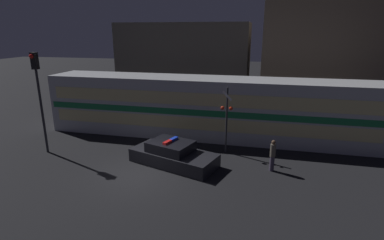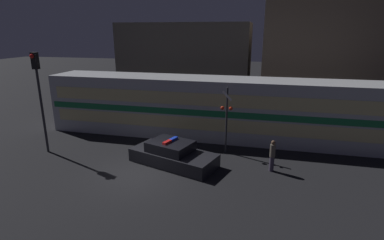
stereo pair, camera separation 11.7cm
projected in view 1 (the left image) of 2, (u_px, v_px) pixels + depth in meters
The scene contains 8 objects.
ground_plane at pixel (138, 174), 14.82m from camera, with size 120.00×120.00×0.00m, color black.
train at pixel (207, 107), 19.84m from camera, with size 21.44×3.02×3.92m.
police_car at pixel (173, 155), 15.89m from camera, with size 4.98×3.25×1.35m.
pedestrian at pixel (273, 155), 14.99m from camera, with size 0.28×0.28×1.64m.
crossing_signal_near at pixel (227, 116), 16.89m from camera, with size 0.69×0.28×3.85m.
traffic_light_corner at pixel (38, 86), 16.46m from camera, with size 0.30×0.46×5.73m.
building_left at pixel (185, 66), 27.37m from camera, with size 11.46×5.01×7.52m.
building_center at pixel (322, 49), 24.13m from camera, with size 9.42×6.04×10.87m.
Camera 1 is at (5.70, -12.46, 6.80)m, focal length 28.00 mm.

